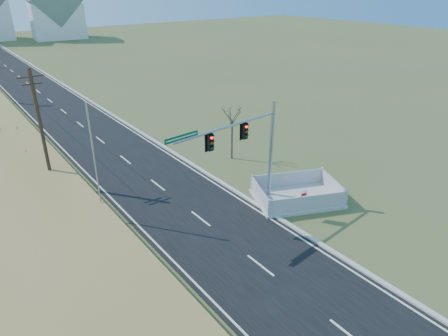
# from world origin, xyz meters

# --- Properties ---
(ground) EXTENTS (260.00, 260.00, 0.00)m
(ground) POSITION_xyz_m (0.00, 0.00, 0.00)
(ground) COLOR #4A5529
(ground) RESTS_ON ground
(road) EXTENTS (8.00, 180.00, 0.06)m
(road) POSITION_xyz_m (0.00, 50.00, 0.03)
(road) COLOR black
(road) RESTS_ON ground
(curb) EXTENTS (0.30, 180.00, 0.18)m
(curb) POSITION_xyz_m (4.15, 50.00, 0.09)
(curb) COLOR #B2AFA8
(curb) RESTS_ON ground
(utility_pole_near) EXTENTS (1.80, 0.26, 9.00)m
(utility_pole_near) POSITION_xyz_m (-6.50, 15.00, 4.68)
(utility_pole_near) COLOR #422D1E
(utility_pole_near) RESTS_ON ground
(condo_ne) EXTENTS (14.12, 10.51, 16.52)m
(condo_ne) POSITION_xyz_m (20.00, 104.00, 6.84)
(condo_ne) COLOR white
(condo_ne) RESTS_ON ground
(traffic_signal_mast) EXTENTS (9.02, 1.24, 7.21)m
(traffic_signal_mast) POSITION_xyz_m (3.88, 3.42, 4.43)
(traffic_signal_mast) COLOR #9EA0A5
(traffic_signal_mast) RESTS_ON ground
(fence_enclosure) EXTENTS (7.04, 6.04, 1.35)m
(fence_enclosure) POSITION_xyz_m (7.00, 2.03, 0.27)
(fence_enclosure) COLOR #B7B5AD
(fence_enclosure) RESTS_ON ground
(open_sign) EXTENTS (0.56, 0.14, 0.69)m
(open_sign) POSITION_xyz_m (7.53, 1.84, 0.37)
(open_sign) COLOR white
(open_sign) RESTS_ON ground
(flagpole) EXTENTS (0.36, 0.36, 7.97)m
(flagpole) POSITION_xyz_m (-5.18, 7.90, 3.18)
(flagpole) COLOR #B7B5AD
(flagpole) RESTS_ON ground
(bare_tree) EXTENTS (1.91, 1.91, 5.06)m
(bare_tree) POSITION_xyz_m (7.82, 10.76, 4.08)
(bare_tree) COLOR #4C3F33
(bare_tree) RESTS_ON ground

